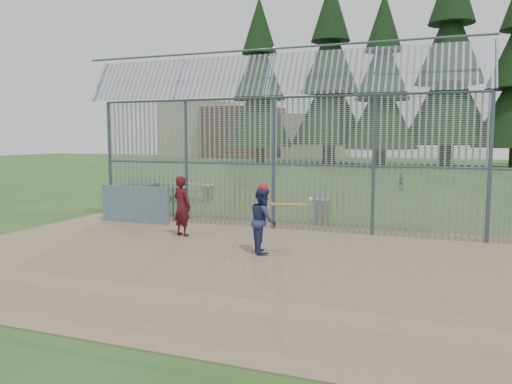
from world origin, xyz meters
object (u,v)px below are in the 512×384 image
at_px(batter, 263,220).
at_px(bleacher, 180,191).
at_px(dugout_wall, 135,204).
at_px(onlooker, 182,206).
at_px(trash_can, 322,210).

distance_m(batter, bleacher, 10.93).
bearing_deg(dugout_wall, onlooker, -29.04).
relative_size(onlooker, trash_can, 2.08).
bearing_deg(trash_can, onlooker, -128.87).
bearing_deg(onlooker, dugout_wall, -8.99).
xyz_separation_m(dugout_wall, trash_can, (5.69, 2.48, -0.24)).
distance_m(onlooker, trash_can, 5.03).
height_order(dugout_wall, trash_can, dugout_wall).
relative_size(dugout_wall, trash_can, 3.05).
relative_size(dugout_wall, onlooker, 1.46).
distance_m(dugout_wall, batter, 6.00).
bearing_deg(batter, trash_can, -31.96).
distance_m(dugout_wall, bleacher, 6.01).
bearing_deg(dugout_wall, batter, -25.50).
height_order(dugout_wall, batter, batter).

